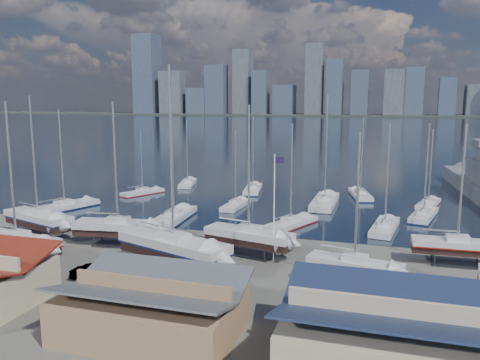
% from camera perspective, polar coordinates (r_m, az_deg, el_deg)
% --- Properties ---
extents(ground, '(1400.00, 1400.00, 0.00)m').
position_cam_1_polar(ground, '(48.64, -1.73, -9.83)').
color(ground, '#605E59').
rests_on(ground, ground).
extents(water, '(1400.00, 600.00, 0.40)m').
position_cam_1_polar(water, '(354.17, 14.67, 6.42)').
color(water, '#19233A').
rests_on(water, ground).
extents(far_shore, '(1400.00, 80.00, 2.20)m').
position_cam_1_polar(far_shore, '(613.85, 15.75, 7.60)').
color(far_shore, '#2D332D').
rests_on(far_shore, ground).
extents(skyline, '(639.14, 43.80, 107.69)m').
position_cam_1_polar(skyline, '(608.11, 15.14, 11.19)').
color(skyline, '#475166').
rests_on(skyline, far_shore).
extents(shed_grey, '(12.60, 8.40, 4.17)m').
position_cam_1_polar(shed_grey, '(34.14, -10.69, -14.70)').
color(shed_grey, '#8C6B4C').
rests_on(shed_grey, ground).
extents(shed_blue, '(13.65, 9.45, 4.71)m').
position_cam_1_polar(shed_blue, '(30.67, 18.27, -17.36)').
color(shed_blue, '#BFB293').
rests_on(shed_blue, ground).
extents(sailboat_cradle_0, '(10.86, 5.95, 16.84)m').
position_cam_1_polar(sailboat_cradle_0, '(61.95, -23.39, -4.37)').
color(sailboat_cradle_0, '#2D2D33').
rests_on(sailboat_cradle_0, ground).
extents(sailboat_cradle_1, '(10.35, 4.37, 16.20)m').
position_cam_1_polar(sailboat_cradle_1, '(52.68, -25.59, -6.89)').
color(sailboat_cradle_1, '#2D2D33').
rests_on(sailboat_cradle_1, ground).
extents(sailboat_cradle_2, '(10.22, 4.25, 16.16)m').
position_cam_1_polar(sailboat_cradle_2, '(54.94, -14.64, -5.61)').
color(sailboat_cradle_2, '#2D2D33').
rests_on(sailboat_cradle_2, ground).
extents(sailboat_cradle_3, '(12.66, 7.27, 19.47)m').
position_cam_1_polar(sailboat_cradle_3, '(46.10, -8.13, -8.07)').
color(sailboat_cradle_3, '#2D2D33').
rests_on(sailboat_cradle_3, ground).
extents(sailboat_cradle_4, '(10.04, 4.82, 15.81)m').
position_cam_1_polar(sailboat_cradle_4, '(49.81, 1.07, -6.87)').
color(sailboat_cradle_4, '#2D2D33').
rests_on(sailboat_cradle_4, ground).
extents(sailboat_cradle_5, '(8.58, 4.03, 13.58)m').
position_cam_1_polar(sailboat_cradle_5, '(42.60, 13.79, -10.16)').
color(sailboat_cradle_5, '#2D2D33').
rests_on(sailboat_cradle_5, ground).
extents(sailboat_cradle_6, '(8.70, 2.77, 14.06)m').
position_cam_1_polar(sailboat_cradle_6, '(51.57, 24.95, -7.30)').
color(sailboat_cradle_6, '#2D2D33').
rests_on(sailboat_cradle_6, ground).
extents(sailboat_moored_0, '(6.52, 11.01, 15.91)m').
position_cam_1_polar(sailboat_moored_0, '(75.78, -20.59, -3.20)').
color(sailboat_moored_0, black).
rests_on(sailboat_moored_0, water).
extents(sailboat_moored_1, '(5.57, 8.33, 12.17)m').
position_cam_1_polar(sailboat_moored_1, '(84.48, -11.78, -1.55)').
color(sailboat_moored_1, black).
rests_on(sailboat_moored_1, water).
extents(sailboat_moored_2, '(4.67, 9.24, 13.43)m').
position_cam_1_polar(sailboat_moored_2, '(92.17, -6.39, -0.50)').
color(sailboat_moored_2, black).
rests_on(sailboat_moored_2, water).
extents(sailboat_moored_3, '(3.91, 11.34, 16.66)m').
position_cam_1_polar(sailboat_moored_3, '(65.01, -8.06, -4.69)').
color(sailboat_moored_3, black).
rests_on(sailboat_moored_3, water).
extents(sailboat_moored_4, '(2.58, 8.39, 12.57)m').
position_cam_1_polar(sailboat_moored_4, '(72.44, -0.53, -3.14)').
color(sailboat_moored_4, black).
rests_on(sailboat_moored_4, water).
extents(sailboat_moored_5, '(4.24, 9.88, 14.31)m').
position_cam_1_polar(sailboat_moored_5, '(85.18, 1.58, -1.26)').
color(sailboat_moored_5, black).
rests_on(sailboat_moored_5, water).
extents(sailboat_moored_6, '(6.16, 9.70, 14.09)m').
position_cam_1_polar(sailboat_moored_6, '(61.59, 6.18, -5.45)').
color(sailboat_moored_6, black).
rests_on(sailboat_moored_6, water).
extents(sailboat_moored_7, '(3.44, 12.01, 18.10)m').
position_cam_1_polar(sailboat_moored_7, '(75.04, 10.28, -2.85)').
color(sailboat_moored_7, black).
rests_on(sailboat_moored_7, water).
extents(sailboat_moored_8, '(4.75, 9.98, 14.39)m').
position_cam_1_polar(sailboat_moored_8, '(82.83, 14.45, -1.86)').
color(sailboat_moored_8, black).
rests_on(sailboat_moored_8, water).
extents(sailboat_moored_9, '(3.90, 9.65, 14.15)m').
position_cam_1_polar(sailboat_moored_9, '(62.28, 17.23, -5.64)').
color(sailboat_moored_9, black).
rests_on(sailboat_moored_9, water).
extents(sailboat_moored_10, '(4.76, 9.69, 13.95)m').
position_cam_1_polar(sailboat_moored_10, '(70.54, 21.47, -4.15)').
color(sailboat_moored_10, black).
rests_on(sailboat_moored_10, water).
extents(sailboat_moored_11, '(4.54, 8.79, 12.65)m').
position_cam_1_polar(sailboat_moored_11, '(78.77, 21.97, -2.82)').
color(sailboat_moored_11, black).
rests_on(sailboat_moored_11, water).
extents(car_a, '(3.53, 5.18, 1.64)m').
position_cam_1_polar(car_a, '(43.94, -13.23, -11.08)').
color(car_a, gray).
rests_on(car_a, ground).
extents(car_b, '(4.28, 1.61, 1.39)m').
position_cam_1_polar(car_b, '(45.22, -17.41, -10.84)').
color(car_b, gray).
rests_on(car_b, ground).
extents(car_c, '(3.76, 5.83, 1.50)m').
position_cam_1_polar(car_c, '(39.51, -2.40, -13.32)').
color(car_c, gray).
rests_on(car_c, ground).
extents(car_d, '(3.41, 5.45, 1.47)m').
position_cam_1_polar(car_d, '(36.41, 14.14, -15.68)').
color(car_d, gray).
rests_on(car_d, ground).
extents(flagpole, '(0.98, 0.12, 11.03)m').
position_cam_1_polar(flagpole, '(46.83, 4.27, -2.61)').
color(flagpole, white).
rests_on(flagpole, ground).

